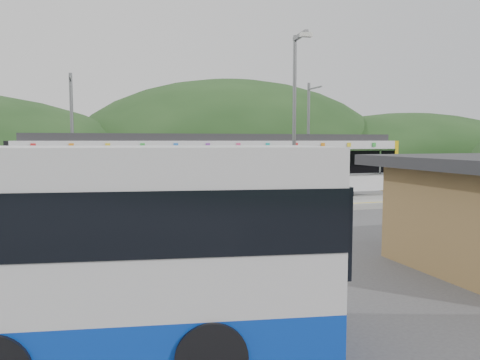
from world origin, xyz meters
name	(u,v)px	position (x,y,z in m)	size (l,w,h in m)	color
ground	(247,223)	(0.00, 0.00, 0.00)	(120.00, 120.00, 0.00)	#4C4C4F
hills	(321,201)	(6.19, 5.29, 0.00)	(146.00, 149.00, 26.00)	#1E3D19
platform	(225,208)	(0.00, 3.30, 0.15)	(26.00, 3.20, 0.30)	#9E9E99
yellow_line	(233,209)	(0.00, 2.00, 0.30)	(26.00, 0.10, 0.01)	yellow
train	(220,166)	(0.49, 6.00, 2.06)	(20.44, 3.01, 3.74)	black
catenary_mast_west	(72,136)	(-7.00, 8.56, 3.65)	(0.18, 1.80, 7.00)	slate
catenary_mast_east	(309,137)	(7.00, 8.56, 3.65)	(0.18, 1.80, 7.00)	slate
lamp_post	(296,121)	(0.30, -4.09, 4.05)	(0.37, 1.19, 6.82)	slate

